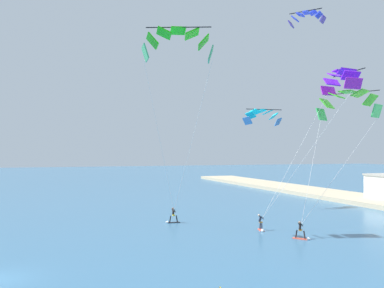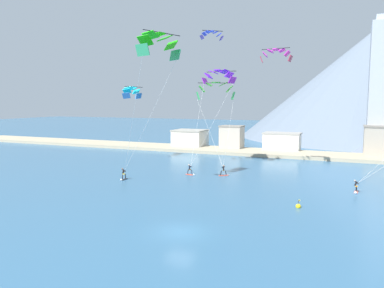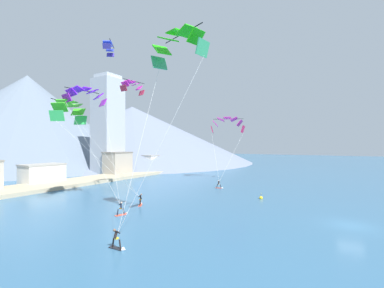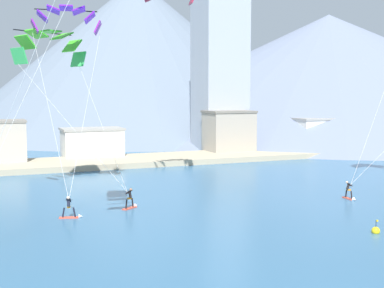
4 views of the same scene
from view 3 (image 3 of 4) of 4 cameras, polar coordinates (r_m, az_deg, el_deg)
name	(u,v)px [view 3 (image 3 of 4)]	position (r m, az deg, el deg)	size (l,w,h in m)	color
ground_plane	(350,225)	(33.41, 31.73, -15.13)	(400.00, 400.00, 0.00)	#336084
kitesurfer_near_lead	(118,243)	(23.50, -16.12, -20.29)	(0.63, 1.75, 1.80)	black
kitesurfer_near_trail	(122,211)	(33.69, -15.22, -14.10)	(1.78, 0.87, 1.76)	#E54C33
kitesurfer_mid_center	(220,186)	(51.80, 6.19, -9.23)	(0.60, 1.77, 1.68)	#E54C33
kitesurfer_far_left	(141,201)	(38.34, -11.37, -12.39)	(1.65, 1.33, 1.76)	#E54C33
parafoil_kite_near_lead	(178,44)	(28.44, -3.17, 21.35)	(8.51, 7.26, 19.04)	#34A366
parafoil_kite_near_trail	(86,95)	(41.02, -22.59, 10.09)	(6.26, 9.95, 15.61)	purple
parafoil_kite_mid_center	(227,123)	(63.74, 7.87, 4.59)	(14.42, 8.48, 14.17)	#BC154B
parafoil_kite_far_left	(70,110)	(41.53, -25.56, 6.92)	(8.11, 11.54, 13.63)	#3AC859
parafoil_kite_distant_high_outer	(132,86)	(48.08, -13.09, 12.48)	(5.27, 1.53, 2.22)	#A0263E
parafoil_kite_distant_low_drift	(109,47)	(39.51, -18.02, 19.88)	(3.54, 3.20, 1.40)	#413395
race_marker_buoy	(261,198)	(43.20, 15.08, -11.48)	(0.56, 0.56, 1.02)	yellow
shoreline_strip	(59,184)	(61.22, -27.40, -7.92)	(180.00, 10.00, 0.70)	tan
shore_building_promenade_mid	(149,163)	(87.58, -9.60, -4.09)	(6.04, 6.91, 5.24)	silver
shore_building_quay_east	(42,174)	(64.45, -30.30, -5.82)	(8.23, 4.99, 4.50)	silver
shore_building_quay_west	(118,164)	(75.15, -16.21, -4.20)	(6.87, 5.33, 6.64)	#A89E8E
highrise_tower	(108,125)	(79.20, -18.20, 3.95)	(7.00, 7.00, 29.03)	#A8ADB7
mountain_peak_west_ridge	(132,134)	(134.72, -13.16, 2.14)	(120.45, 120.45, 28.06)	slate
mountain_peak_central_summit	(27,121)	(117.07, -32.77, 4.27)	(85.02, 85.02, 35.26)	slate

